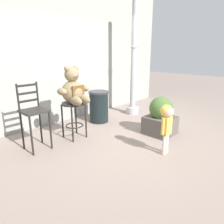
{
  "coord_description": "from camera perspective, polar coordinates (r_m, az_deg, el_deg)",
  "views": [
    {
      "loc": [
        -2.97,
        -2.42,
        1.65
      ],
      "look_at": [
        -0.37,
        0.07,
        0.6
      ],
      "focal_mm": 33.81,
      "sensor_mm": 36.0,
      "label": 1
    }
  ],
  "objects": [
    {
      "name": "ground_plane",
      "position": [
        4.17,
        4.28,
        -7.1
      ],
      "size": [
        24.0,
        24.0,
        0.0
      ],
      "primitive_type": "plane",
      "color": "gray"
    },
    {
      "name": "teddy_bear",
      "position": [
        3.98,
        -10.35,
        6.03
      ],
      "size": [
        0.64,
        0.58,
        0.69
      ],
      "color": "#83704F",
      "rests_on": "bar_stool_with_teddy"
    },
    {
      "name": "planter_with_shrub",
      "position": [
        4.38,
        12.97,
        -1.37
      ],
      "size": [
        0.55,
        0.55,
        0.78
      ],
      "color": "#574F4A",
      "rests_on": "ground_plane"
    },
    {
      "name": "trash_bin",
      "position": [
        5.02,
        -3.58,
        1.5
      ],
      "size": [
        0.47,
        0.47,
        0.74
      ],
      "color": "black",
      "rests_on": "ground_plane"
    },
    {
      "name": "bar_chair_empty",
      "position": [
        3.77,
        -20.42,
        -0.38
      ],
      "size": [
        0.4,
        0.4,
        1.14
      ],
      "color": "#282523",
      "rests_on": "ground_plane"
    },
    {
      "name": "lamppost",
      "position": [
        5.58,
        5.82,
        11.56
      ],
      "size": [
        0.33,
        0.33,
        3.0
      ],
      "color": "#A6A2A5",
      "rests_on": "ground_plane"
    },
    {
      "name": "child_walking",
      "position": [
        3.47,
        14.6,
        -1.83
      ],
      "size": [
        0.26,
        0.21,
        0.83
      ],
      "rotation": [
        0.0,
        0.0,
        1.96
      ],
      "color": "beige",
      "rests_on": "ground_plane"
    },
    {
      "name": "building_wall",
      "position": [
        5.33,
        -13.0,
        19.35
      ],
      "size": [
        6.82,
        0.3,
        3.95
      ],
      "primitive_type": "cube",
      "color": "#969A90",
      "rests_on": "ground_plane"
    },
    {
      "name": "bar_stool_with_teddy",
      "position": [
        4.1,
        -10.31,
        -0.07
      ],
      "size": [
        0.43,
        0.43,
        0.71
      ],
      "color": "#282523",
      "rests_on": "ground_plane"
    }
  ]
}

